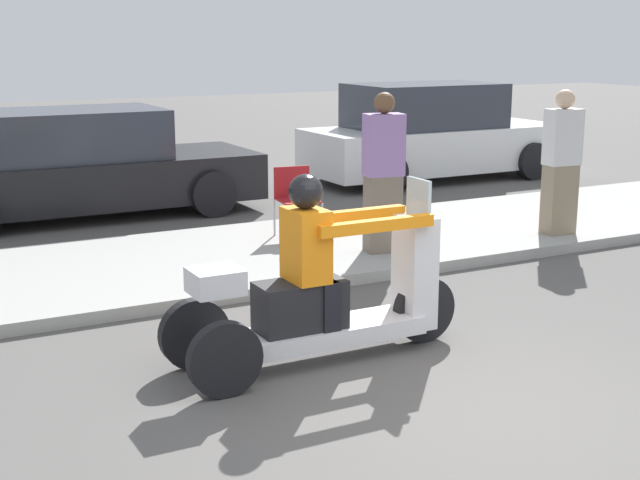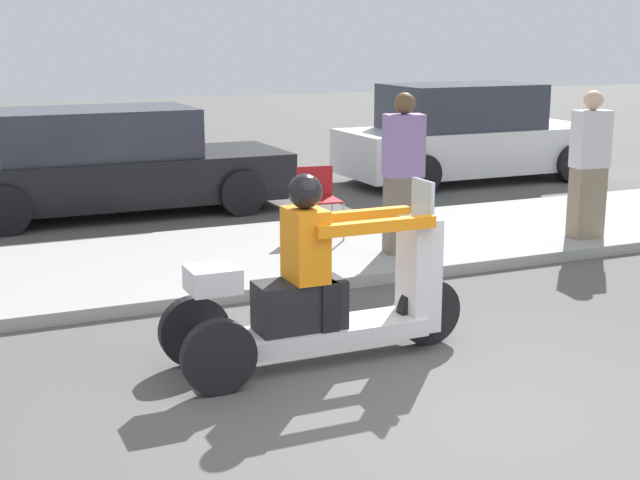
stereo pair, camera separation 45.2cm
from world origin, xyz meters
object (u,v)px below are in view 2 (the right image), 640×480
Objects in this scene: spectator_near_curb at (403,177)px; parked_car_lot_far at (109,164)px; motorcycle_trike at (321,295)px; spectator_with_child at (589,168)px; folding_chair_set_back at (318,194)px; parked_car_lot_left at (468,136)px.

spectator_near_curb is 4.75m from parked_car_lot_far.
motorcycle_trike is 4.90m from spectator_with_child.
spectator_with_child is at bearing -25.07° from folding_chair_set_back.
folding_chair_set_back is at bearing 66.66° from motorcycle_trike.
folding_chair_set_back is at bearing -57.96° from parked_car_lot_far.
parked_car_lot_left reaches higher than parked_car_lot_far.
spectator_with_child is at bearing 26.33° from motorcycle_trike.
folding_chair_set_back is at bearing 154.93° from spectator_with_child.
parked_car_lot_far is at bearing 137.59° from spectator_with_child.
spectator_near_curb is 1.28m from folding_chair_set_back.
folding_chair_set_back is (-2.86, 1.34, -0.32)m from spectator_with_child.
motorcycle_trike and parked_car_lot_far have the same top height.
spectator_near_curb is (-2.35, 0.22, 0.01)m from spectator_with_child.
parked_car_lot_left is at bearing 49.90° from motorcycle_trike.
spectator_with_child is 2.36m from spectator_near_curb.
spectator_with_child is at bearing -5.32° from spectator_near_curb.
parked_car_lot_far reaches higher than folding_chair_set_back.
parked_car_lot_far is (-6.14, -0.39, -0.07)m from parked_car_lot_left.
parked_car_lot_left is (1.41, 4.71, -0.18)m from spectator_with_child.
spectator_near_curb reaches higher than folding_chair_set_back.
folding_chair_set_back is 5.44m from parked_car_lot_left.
spectator_near_curb is (2.03, 2.38, 0.44)m from motorcycle_trike.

